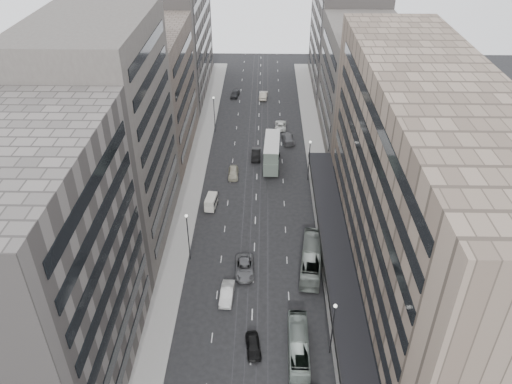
# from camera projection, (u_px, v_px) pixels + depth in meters

# --- Properties ---
(ground) EXTENTS (220.00, 220.00, 0.00)m
(ground) POSITION_uv_depth(u_px,v_px,m) (252.00, 320.00, 65.64)
(ground) COLOR black
(ground) RESTS_ON ground
(sidewalk_right) EXTENTS (4.00, 125.00, 0.15)m
(sidewalk_right) POSITION_uv_depth(u_px,v_px,m) (319.00, 173.00, 96.67)
(sidewalk_right) COLOR gray
(sidewalk_right) RESTS_ON ground
(sidewalk_left) EXTENTS (4.00, 125.00, 0.15)m
(sidewalk_left) POSITION_uv_depth(u_px,v_px,m) (195.00, 172.00, 97.06)
(sidewalk_left) COLOR gray
(sidewalk_left) RESTS_ON ground
(department_store) EXTENTS (19.20, 60.00, 30.00)m
(department_store) POSITION_uv_depth(u_px,v_px,m) (421.00, 194.00, 63.72)
(department_store) COLOR gray
(department_store) RESTS_ON ground
(building_right_mid) EXTENTS (15.00, 28.00, 24.00)m
(building_right_mid) POSITION_uv_depth(u_px,v_px,m) (363.00, 87.00, 102.03)
(building_right_mid) COLOR #524C47
(building_right_mid) RESTS_ON ground
(building_right_far) EXTENTS (15.00, 32.00, 28.00)m
(building_right_far) POSITION_uv_depth(u_px,v_px,m) (345.00, 35.00, 125.94)
(building_right_far) COLOR slate
(building_right_far) RESTS_ON ground
(building_left_a) EXTENTS (15.00, 28.00, 30.00)m
(building_left_a) POSITION_uv_depth(u_px,v_px,m) (40.00, 276.00, 51.04)
(building_left_a) COLOR slate
(building_left_a) RESTS_ON ground
(building_left_b) EXTENTS (15.00, 26.00, 34.00)m
(building_left_b) POSITION_uv_depth(u_px,v_px,m) (107.00, 137.00, 72.45)
(building_left_b) COLOR #524C47
(building_left_b) RESTS_ON ground
(building_left_c) EXTENTS (15.00, 28.00, 25.00)m
(building_left_c) POSITION_uv_depth(u_px,v_px,m) (148.00, 94.00, 97.45)
(building_left_c) COLOR #6A5C53
(building_left_c) RESTS_ON ground
(building_left_d) EXTENTS (15.00, 38.00, 28.00)m
(building_left_d) POSITION_uv_depth(u_px,v_px,m) (174.00, 37.00, 124.14)
(building_left_d) COLOR slate
(building_left_d) RESTS_ON ground
(lamp_right_near) EXTENTS (0.44, 0.44, 8.32)m
(lamp_right_near) POSITION_uv_depth(u_px,v_px,m) (333.00, 323.00, 58.44)
(lamp_right_near) COLOR #262628
(lamp_right_near) RESTS_ON ground
(lamp_right_far) EXTENTS (0.44, 0.44, 8.32)m
(lamp_right_far) POSITION_uv_depth(u_px,v_px,m) (309.00, 156.00, 91.80)
(lamp_right_far) COLOR #262628
(lamp_right_far) RESTS_ON ground
(lamp_left_near) EXTENTS (0.44, 0.44, 8.32)m
(lamp_left_near) POSITION_uv_depth(u_px,v_px,m) (188.00, 232.00, 72.93)
(lamp_left_near) COLOR #262628
(lamp_left_near) RESTS_ON ground
(lamp_left_far) EXTENTS (0.44, 0.44, 8.32)m
(lamp_left_far) POSITION_uv_depth(u_px,v_px,m) (214.00, 110.00, 108.79)
(lamp_left_far) COLOR #262628
(lamp_left_far) RESTS_ON ground
(bus_near) EXTENTS (2.55, 10.20, 2.83)m
(bus_near) POSITION_uv_depth(u_px,v_px,m) (298.00, 347.00, 60.30)
(bus_near) COLOR gray
(bus_near) RESTS_ON ground
(bus_far) EXTENTS (4.21, 12.06, 3.29)m
(bus_far) POSITION_uv_depth(u_px,v_px,m) (311.00, 258.00, 73.40)
(bus_far) COLOR gray
(bus_far) RESTS_ON ground
(double_decker) EXTENTS (3.54, 10.34, 5.59)m
(double_decker) POSITION_uv_depth(u_px,v_px,m) (272.00, 152.00, 97.42)
(double_decker) COLOR slate
(double_decker) RESTS_ON ground
(panel_van) EXTENTS (2.17, 3.84, 2.31)m
(panel_van) POSITION_uv_depth(u_px,v_px,m) (211.00, 202.00, 86.29)
(panel_van) COLOR beige
(panel_van) RESTS_ON ground
(sedan_0) EXTENTS (2.29, 4.50, 1.47)m
(sedan_0) POSITION_uv_depth(u_px,v_px,m) (253.00, 346.00, 61.28)
(sedan_0) COLOR black
(sedan_0) RESTS_ON ground
(sedan_1) EXTENTS (1.98, 5.01, 1.62)m
(sedan_1) POSITION_uv_depth(u_px,v_px,m) (227.00, 293.00, 68.59)
(sedan_1) COLOR beige
(sedan_1) RESTS_ON ground
(sedan_2) EXTENTS (3.03, 6.00, 1.63)m
(sedan_2) POSITION_uv_depth(u_px,v_px,m) (245.00, 268.00, 72.97)
(sedan_2) COLOR #5F5F62
(sedan_2) RESTS_ON ground
(sedan_4) EXTENTS (2.06, 4.83, 1.63)m
(sedan_4) POSITION_uv_depth(u_px,v_px,m) (233.00, 173.00, 95.32)
(sedan_4) COLOR #AFAA91
(sedan_4) RESTS_ON ground
(sedan_5) EXTENTS (1.83, 5.17, 1.70)m
(sedan_5) POSITION_uv_depth(u_px,v_px,m) (256.00, 154.00, 101.27)
(sedan_5) COLOR black
(sedan_5) RESTS_ON ground
(sedan_6) EXTENTS (2.71, 5.43, 1.48)m
(sedan_6) POSITION_uv_depth(u_px,v_px,m) (281.00, 125.00, 112.77)
(sedan_6) COLOR white
(sedan_6) RESTS_ON ground
(sedan_7) EXTENTS (2.94, 6.07, 1.70)m
(sedan_7) POSITION_uv_depth(u_px,v_px,m) (288.00, 138.00, 107.21)
(sedan_7) COLOR #515154
(sedan_7) RESTS_ON ground
(sedan_8) EXTENTS (2.43, 4.76, 1.55)m
(sedan_8) POSITION_uv_depth(u_px,v_px,m) (235.00, 94.00, 127.93)
(sedan_8) COLOR black
(sedan_8) RESTS_ON ground
(sedan_9) EXTENTS (2.26, 5.36, 1.72)m
(sedan_9) POSITION_uv_depth(u_px,v_px,m) (264.00, 95.00, 126.97)
(sedan_9) COLOR #B2A793
(sedan_9) RESTS_ON ground
(pedestrian) EXTENTS (0.75, 0.51, 2.02)m
(pedestrian) POSITION_uv_depth(u_px,v_px,m) (343.00, 357.00, 59.32)
(pedestrian) COLOR black
(pedestrian) RESTS_ON sidewalk_right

